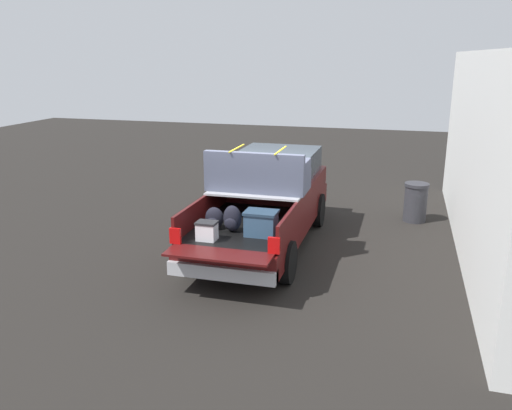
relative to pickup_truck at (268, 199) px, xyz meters
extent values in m
plane|color=black|center=(-0.37, 0.00, -0.97)|extent=(40.00, 40.00, 0.00)
cube|color=#470F0F|center=(-0.37, 0.00, -0.36)|extent=(5.50, 1.92, 0.47)
cube|color=black|center=(-1.57, 0.00, -0.10)|extent=(2.80, 1.80, 0.04)
cube|color=#470F0F|center=(-1.57, 0.93, 0.13)|extent=(2.80, 0.06, 0.50)
cube|color=#470F0F|center=(-1.57, -0.93, 0.13)|extent=(2.80, 0.06, 0.50)
cube|color=#470F0F|center=(-0.20, 0.00, 0.13)|extent=(0.06, 1.80, 0.50)
cube|color=#470F0F|center=(-3.24, 0.00, -0.10)|extent=(0.55, 1.80, 0.04)
cube|color=#B2B2B7|center=(-0.79, 0.00, 0.40)|extent=(1.25, 1.92, 0.04)
cube|color=#470F0F|center=(0.98, 0.00, 0.13)|extent=(2.30, 1.92, 0.50)
cube|color=#2D3842|center=(0.88, 0.00, 0.65)|extent=(1.94, 1.76, 0.56)
cube|color=#470F0F|center=(2.33, 0.00, 0.07)|extent=(0.40, 1.82, 0.38)
cube|color=#B2B2B7|center=(-3.09, 0.00, -0.47)|extent=(0.24, 1.92, 0.24)
cube|color=red|center=(-2.99, 0.88, 0.06)|extent=(0.06, 0.20, 0.28)
cube|color=red|center=(-2.99, -0.88, 0.06)|extent=(0.06, 0.20, 0.28)
cylinder|color=black|center=(1.38, 0.88, -0.57)|extent=(0.80, 0.30, 0.80)
cylinder|color=black|center=(1.38, -0.88, -0.57)|extent=(0.80, 0.30, 0.80)
cylinder|color=black|center=(-2.12, 0.88, -0.57)|extent=(0.80, 0.30, 0.80)
cylinder|color=black|center=(-2.12, -0.88, -0.57)|extent=(0.80, 0.30, 0.80)
cube|color=#335170|center=(-2.16, -0.43, 0.12)|extent=(0.40, 0.55, 0.41)
cube|color=#23394E|center=(-2.16, -0.43, 0.35)|extent=(0.44, 0.59, 0.05)
ellipsoid|color=black|center=(-2.08, 0.14, 0.16)|extent=(0.20, 0.35, 0.49)
ellipsoid|color=black|center=(-2.19, 0.14, 0.09)|extent=(0.09, 0.24, 0.22)
ellipsoid|color=black|center=(-2.00, 0.52, 0.12)|extent=(0.20, 0.36, 0.41)
ellipsoid|color=black|center=(-2.11, 0.52, 0.06)|extent=(0.09, 0.25, 0.18)
cube|color=white|center=(-2.67, 0.42, 0.07)|extent=(0.26, 0.34, 0.30)
cube|color=#262628|center=(-2.67, 0.42, 0.24)|extent=(0.28, 0.36, 0.04)
cube|color=#4C5166|center=(-0.79, 0.00, 0.63)|extent=(0.88, 2.03, 0.42)
cube|color=#4C5166|center=(-1.15, 0.00, 1.04)|extent=(0.16, 2.03, 0.40)
cube|color=#4C5166|center=(-0.74, 0.92, 0.95)|extent=(0.64, 0.20, 0.22)
cube|color=#4C5166|center=(-0.74, -0.91, 0.95)|extent=(0.64, 0.20, 0.22)
cube|color=yellow|center=(-0.79, 0.46, 1.25)|extent=(0.98, 0.03, 0.02)
cube|color=yellow|center=(-0.79, -0.46, 1.25)|extent=(0.98, 0.03, 0.02)
cube|color=white|center=(0.64, -4.25, 1.09)|extent=(10.51, 0.36, 4.13)
cylinder|color=#2D2D33|center=(2.42, -3.20, -0.52)|extent=(0.56, 0.56, 0.90)
cylinder|color=#2D2D33|center=(2.42, -3.20, -0.03)|extent=(0.60, 0.60, 0.08)
camera|label=1|loc=(-10.87, -2.81, 3.06)|focal=36.91mm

